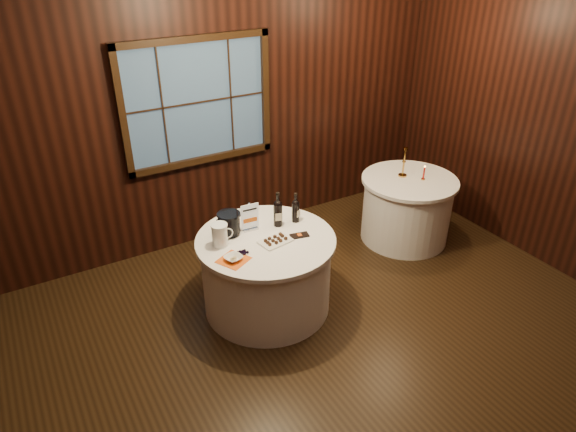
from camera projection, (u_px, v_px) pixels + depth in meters
ground at (324, 371)px, 4.27m from camera, size 6.00×6.00×0.00m
back_wall at (198, 112)px, 5.39m from camera, size 6.00×0.10×3.00m
main_table at (267, 273)px, 4.84m from camera, size 1.28×1.28×0.77m
side_table at (406, 209)px, 5.94m from camera, size 1.08×1.08×0.77m
sign_stand at (250, 221)px, 4.74m from camera, size 0.17×0.09×0.28m
port_bottle_left at (278, 211)px, 4.78m from camera, size 0.08×0.09×0.34m
port_bottle_right at (296, 209)px, 4.86m from camera, size 0.07×0.08×0.30m
ice_bucket at (229, 223)px, 4.66m from camera, size 0.21×0.21×0.22m
chocolate_plate at (275, 240)px, 4.59m from camera, size 0.31×0.23×0.04m
chocolate_box at (299, 235)px, 4.68m from camera, size 0.18×0.12×0.01m
grape_bunch at (242, 252)px, 4.42m from camera, size 0.17×0.08×0.04m
glass_pitcher at (220, 235)px, 4.50m from camera, size 0.20×0.15×0.21m
orange_napkin at (234, 260)px, 4.34m from camera, size 0.31×0.31×0.00m
cracker_bowl at (233, 258)px, 4.33m from camera, size 0.18×0.18×0.04m
brass_candlestick at (403, 166)px, 5.76m from camera, size 0.10×0.10×0.34m
red_candle at (424, 174)px, 5.70m from camera, size 0.05×0.05×0.17m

